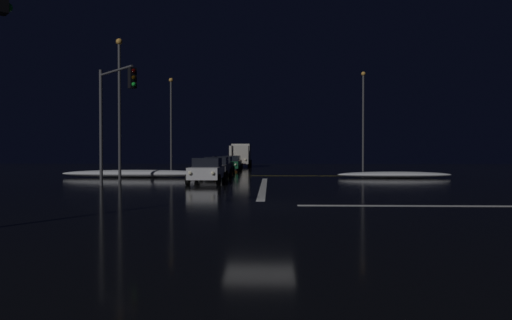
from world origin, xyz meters
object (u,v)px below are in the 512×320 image
(sedan_orange, at_px, (233,162))
(streetlamp_left_near, at_px, (120,99))
(sedan_black, at_px, (222,165))
(streetlamp_right_far, at_px, (363,115))
(streetlamp_left_far, at_px, (171,118))
(sedan_green, at_px, (231,163))
(sedan_gray, at_px, (216,167))
(traffic_signal_nw, at_px, (113,104))
(box_truck, at_px, (241,154))
(sedan_white, at_px, (207,170))

(sedan_orange, height_order, streetlamp_left_near, streetlamp_left_near)
(sedan_black, distance_m, sedan_orange, 12.61)
(sedan_orange, bearing_deg, streetlamp_right_far, -24.09)
(sedan_black, height_order, streetlamp_left_far, streetlamp_left_far)
(sedan_black, bearing_deg, sedan_orange, 90.11)
(sedan_green, bearing_deg, streetlamp_left_far, 175.50)
(sedan_gray, relative_size, traffic_signal_nw, 0.65)
(sedan_orange, xyz_separation_m, streetlamp_right_far, (14.01, -6.27, 5.05))
(streetlamp_right_far, xyz_separation_m, streetlamp_left_near, (-20.05, -16.00, -0.27))
(sedan_green, bearing_deg, sedan_gray, -89.90)
(sedan_green, distance_m, streetlamp_left_near, 17.42)
(sedan_orange, relative_size, streetlamp_right_far, 0.42)
(box_truck, bearing_deg, sedan_orange, -93.57)
(traffic_signal_nw, relative_size, streetlamp_right_far, 0.64)
(traffic_signal_nw, bearing_deg, sedan_orange, 81.55)
(sedan_gray, distance_m, streetlamp_left_far, 15.36)
(sedan_green, bearing_deg, sedan_orange, 92.54)
(sedan_black, distance_m, streetlamp_left_far, 9.99)
(streetlamp_right_far, height_order, streetlamp_left_far, streetlamp_right_far)
(sedan_white, height_order, streetlamp_right_far, streetlamp_right_far)
(sedan_gray, relative_size, streetlamp_left_far, 0.44)
(sedan_gray, distance_m, streetlamp_left_near, 8.46)
(sedan_orange, distance_m, streetlamp_left_far, 9.93)
(streetlamp_left_far, bearing_deg, sedan_orange, 46.05)
(streetlamp_left_near, bearing_deg, sedan_orange, 74.82)
(box_truck, relative_size, streetlamp_right_far, 0.80)
(sedan_green, distance_m, streetlamp_left_far, 7.95)
(sedan_black, xyz_separation_m, sedan_green, (0.27, 5.85, 0.00))
(sedan_white, distance_m, sedan_gray, 5.95)
(sedan_black, xyz_separation_m, box_truck, (0.41, 19.65, 0.91))
(sedan_black, distance_m, streetlamp_left_near, 12.37)
(streetlamp_left_far, bearing_deg, sedan_gray, -64.16)
(sedan_gray, bearing_deg, box_truck, 89.74)
(traffic_signal_nw, height_order, streetlamp_left_far, streetlamp_left_far)
(streetlamp_right_far, bearing_deg, sedan_gray, -136.18)
(sedan_gray, bearing_deg, sedan_orange, 90.95)
(sedan_white, distance_m, streetlamp_left_far, 20.72)
(sedan_white, distance_m, streetlamp_right_far, 23.95)
(box_truck, xyz_separation_m, streetlamp_left_near, (-6.48, -29.31, 3.88))
(box_truck, height_order, streetlamp_left_near, streetlamp_left_near)
(sedan_orange, bearing_deg, sedan_black, -89.89)
(streetlamp_right_far, relative_size, streetlamp_left_near, 1.05)
(sedan_black, relative_size, sedan_green, 1.00)
(sedan_white, distance_m, box_truck, 32.41)
(sedan_gray, bearing_deg, streetlamp_left_near, -155.78)
(sedan_gray, bearing_deg, streetlamp_left_far, 115.84)
(sedan_gray, distance_m, traffic_signal_nw, 10.90)
(traffic_signal_nw, relative_size, streetlamp_left_near, 0.68)
(sedan_gray, height_order, sedan_orange, same)
(sedan_orange, xyz_separation_m, traffic_signal_nw, (-4.24, -28.57, 3.74))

